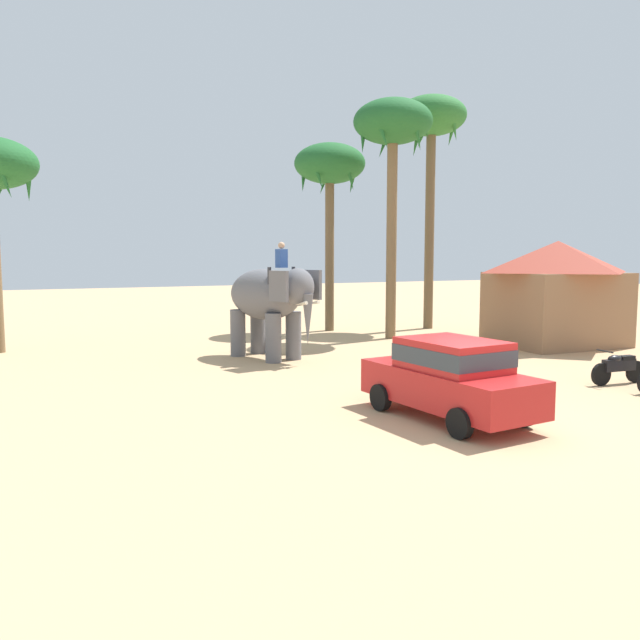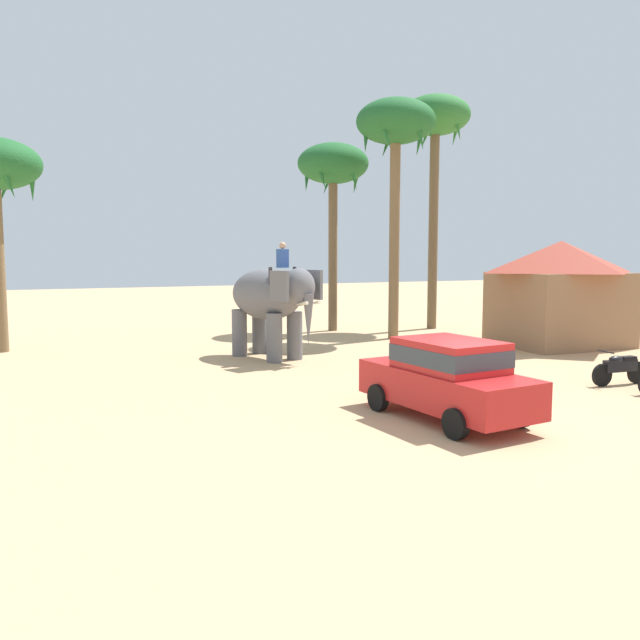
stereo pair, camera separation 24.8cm
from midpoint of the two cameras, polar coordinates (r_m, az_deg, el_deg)
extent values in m
plane|color=tan|center=(13.51, 14.23, -9.14)|extent=(120.00, 120.00, 0.00)
cube|color=red|center=(13.72, 11.76, -5.94)|extent=(2.01, 4.22, 0.76)
cube|color=red|center=(13.52, 12.10, -3.10)|extent=(1.72, 2.21, 0.64)
cube|color=#2D3842|center=(13.52, 12.10, -3.10)|extent=(1.74, 2.24, 0.35)
cylinder|color=black|center=(14.26, 5.74, -6.96)|extent=(0.23, 0.61, 0.60)
cylinder|color=black|center=(15.28, 10.98, -6.17)|extent=(0.23, 0.61, 0.60)
cylinder|color=black|center=(12.33, 12.67, -9.11)|extent=(0.23, 0.61, 0.60)
cylinder|color=black|center=(13.51, 18.07, -7.94)|extent=(0.23, 0.61, 0.60)
ellipsoid|color=slate|center=(21.34, -4.53, 2.33)|extent=(2.52, 3.45, 1.70)
cylinder|color=slate|center=(21.05, -1.96, -1.40)|extent=(0.52, 0.52, 1.60)
cylinder|color=slate|center=(20.47, -3.79, -1.61)|extent=(0.52, 0.52, 1.60)
cylinder|color=slate|center=(22.45, -5.15, -0.96)|extent=(0.52, 0.52, 1.60)
cylinder|color=slate|center=(21.92, -6.94, -1.15)|extent=(0.52, 0.52, 1.60)
ellipsoid|color=slate|center=(20.09, -1.57, 2.98)|extent=(1.36, 1.30, 1.20)
cube|color=slate|center=(20.66, -0.29, 3.20)|extent=(0.37, 0.80, 0.96)
cube|color=slate|center=(19.69, -3.32, 3.06)|extent=(0.37, 0.80, 0.96)
cone|color=slate|center=(19.84, -0.69, 0.05)|extent=(0.46, 0.46, 1.60)
cone|color=beige|center=(20.01, -0.25, 1.54)|extent=(0.30, 0.57, 0.21)
cone|color=beige|center=(19.66, -1.34, 1.46)|extent=(0.30, 0.57, 0.21)
cube|color=#2D519E|center=(20.65, -3.04, 5.56)|extent=(0.40, 0.34, 0.60)
sphere|color=tan|center=(20.65, -3.05, 6.72)|extent=(0.22, 0.22, 0.22)
cylinder|color=#333338|center=(21.00, -1.96, 4.07)|extent=(0.12, 0.12, 0.55)
cylinder|color=#333338|center=(20.32, -4.14, 4.00)|extent=(0.12, 0.12, 0.55)
cylinder|color=black|center=(18.40, 24.40, -4.55)|extent=(0.61, 0.15, 0.60)
cylinder|color=black|center=(19.25, 26.96, -4.22)|extent=(0.61, 0.15, 0.60)
cube|color=black|center=(18.78, 25.74, -3.72)|extent=(1.03, 0.29, 0.32)
ellipsoid|color=black|center=(18.65, 25.44, -3.21)|extent=(0.46, 0.28, 0.20)
cube|color=black|center=(18.93, 26.30, -3.12)|extent=(0.46, 0.26, 0.12)
cylinder|color=black|center=(18.36, 24.68, -2.62)|extent=(0.09, 0.55, 0.04)
cylinder|color=brown|center=(26.38, 6.98, 7.67)|extent=(0.42, 0.42, 8.63)
ellipsoid|color=#1E5B28|center=(26.91, 7.10, 17.33)|extent=(3.20, 3.20, 1.80)
cone|color=#1E5B28|center=(27.46, 9.30, 16.00)|extent=(0.40, 0.92, 1.64)
cone|color=#1E5B28|center=(27.96, 6.46, 15.85)|extent=(0.91, 0.57, 1.67)
cone|color=#1E5B28|center=(26.92, 4.44, 16.26)|extent=(0.73, 0.83, 1.69)
cone|color=#1E5B28|center=(25.72, 6.05, 16.74)|extent=(0.73, 0.83, 1.69)
cone|color=#1E5B28|center=(26.07, 9.21, 16.55)|extent=(0.91, 0.57, 1.67)
cylinder|color=brown|center=(28.99, 1.41, 6.29)|extent=(0.41, 0.41, 7.36)
ellipsoid|color=#1E5B28|center=(29.28, 1.43, 13.91)|extent=(3.20, 3.20, 1.80)
cone|color=#1E5B28|center=(29.77, 3.55, 12.80)|extent=(0.40, 0.92, 1.64)
cone|color=#1E5B28|center=(30.39, 1.09, 12.66)|extent=(0.91, 0.57, 1.67)
cone|color=#1E5B28|center=(29.43, -0.93, 12.89)|extent=(0.73, 0.83, 1.69)
cone|color=#1E5B28|center=(28.16, 0.28, 13.21)|extent=(0.73, 0.83, 1.69)
cone|color=#1E5B28|center=(28.38, 3.18, 13.14)|extent=(0.91, 0.57, 1.67)
cone|color=#1E5B28|center=(25.31, -24.23, 11.42)|extent=(0.40, 0.92, 1.64)
cone|color=#1E5B28|center=(26.44, -26.11, 11.08)|extent=(0.91, 0.57, 1.67)
cone|color=#1E5B28|center=(24.17, -26.19, 11.63)|extent=(0.91, 0.57, 1.67)
cylinder|color=brown|center=(30.32, 10.40, 8.34)|extent=(0.44, 0.44, 9.65)
ellipsoid|color=#286B2D|center=(30.96, 10.58, 17.67)|extent=(3.20, 3.20, 1.80)
cone|color=#286B2D|center=(31.56, 12.40, 16.48)|extent=(0.40, 0.92, 1.64)
cone|color=#286B2D|center=(31.98, 9.88, 16.38)|extent=(0.91, 0.57, 1.67)
cone|color=#286B2D|center=(30.89, 8.23, 16.78)|extent=(0.73, 0.83, 1.69)
cone|color=#286B2D|center=(29.74, 9.80, 17.19)|extent=(0.73, 0.83, 1.69)
cone|color=#286B2D|center=(30.17, 12.48, 16.97)|extent=(0.91, 0.57, 1.67)
cube|color=#8C6647|center=(25.90, 20.98, 0.91)|extent=(4.63, 3.88, 2.80)
pyramid|color=#9E3828|center=(25.82, 21.15, 5.34)|extent=(5.27, 4.52, 1.20)
camera|label=1|loc=(0.12, -89.61, 0.04)|focal=35.55mm
camera|label=2|loc=(0.12, 90.39, -0.04)|focal=35.55mm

